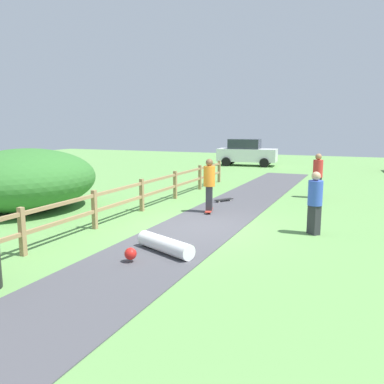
{
  "coord_description": "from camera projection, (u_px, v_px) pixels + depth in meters",
  "views": [
    {
      "loc": [
        4.25,
        -10.19,
        2.86
      ],
      "look_at": [
        -0.22,
        0.07,
        1.0
      ],
      "focal_mm": 37.38,
      "sensor_mm": 36.0,
      "label": 1
    }
  ],
  "objects": [
    {
      "name": "wooden_fence",
      "position": [
        120.0,
        198.0,
        12.27
      ],
      "size": [
        0.12,
        18.12,
        1.1
      ],
      "color": "#997A51",
      "rests_on": "ground_plane"
    },
    {
      "name": "bush_large",
      "position": [
        26.0,
        179.0,
        13.64
      ],
      "size": [
        4.31,
        5.18,
        2.1
      ],
      "primitive_type": "ellipsoid",
      "color": "#33702D",
      "rests_on": "ground_plane"
    },
    {
      "name": "asphalt_path",
      "position": [
        198.0,
        227.0,
        11.36
      ],
      "size": [
        2.4,
        28.0,
        0.02
      ],
      "primitive_type": "cube",
      "color": "#47474C",
      "rests_on": "ground_plane"
    },
    {
      "name": "bystander_red",
      "position": [
        318.0,
        174.0,
        15.88
      ],
      "size": [
        0.51,
        0.51,
        1.78
      ],
      "color": "#2D2D33",
      "rests_on": "ground_plane"
    },
    {
      "name": "skater_fallen",
      "position": [
        163.0,
        245.0,
        8.98
      ],
      "size": [
        1.63,
        1.48,
        0.36
      ],
      "color": "white",
      "rests_on": "asphalt_path"
    },
    {
      "name": "ground_plane",
      "position": [
        198.0,
        227.0,
        11.36
      ],
      "size": [
        60.0,
        60.0,
        0.0
      ],
      "primitive_type": "plane",
      "color": "#60934C"
    },
    {
      "name": "bystander_blue",
      "position": [
        315.0,
        200.0,
        10.51
      ],
      "size": [
        0.54,
        0.54,
        1.68
      ],
      "color": "#2D2D33",
      "rests_on": "ground_plane"
    },
    {
      "name": "parked_car_white",
      "position": [
        246.0,
        152.0,
        28.87
      ],
      "size": [
        4.35,
        2.33,
        1.92
      ],
      "color": "silver",
      "rests_on": "ground_plane"
    },
    {
      "name": "skateboard_loose",
      "position": [
        224.0,
        200.0,
        15.19
      ],
      "size": [
        0.59,
        0.79,
        0.08
      ],
      "color": "black",
      "rests_on": "asphalt_path"
    },
    {
      "name": "skater_riding",
      "position": [
        209.0,
        183.0,
        13.11
      ],
      "size": [
        0.47,
        0.82,
        1.78
      ],
      "color": "#B23326",
      "rests_on": "asphalt_path"
    }
  ]
}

